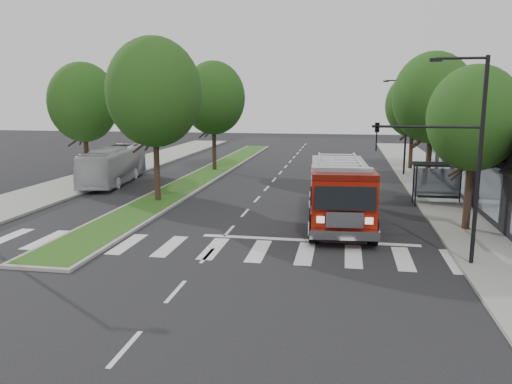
# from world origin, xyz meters

# --- Properties ---
(ground) EXTENTS (140.00, 140.00, 0.00)m
(ground) POSITION_xyz_m (0.00, 0.00, 0.00)
(ground) COLOR black
(ground) RESTS_ON ground
(sidewalk_right) EXTENTS (5.00, 80.00, 0.15)m
(sidewalk_right) POSITION_xyz_m (12.50, 10.00, 0.07)
(sidewalk_right) COLOR gray
(sidewalk_right) RESTS_ON ground
(sidewalk_left) EXTENTS (5.00, 80.00, 0.15)m
(sidewalk_left) POSITION_xyz_m (-14.50, 10.00, 0.07)
(sidewalk_left) COLOR gray
(sidewalk_left) RESTS_ON ground
(median) EXTENTS (3.00, 50.00, 0.15)m
(median) POSITION_xyz_m (-6.00, 18.00, 0.08)
(median) COLOR gray
(median) RESTS_ON ground
(bus_shelter) EXTENTS (3.20, 1.60, 2.61)m
(bus_shelter) POSITION_xyz_m (11.20, 8.15, 2.04)
(bus_shelter) COLOR black
(bus_shelter) RESTS_ON ground
(tree_right_near) EXTENTS (4.40, 4.40, 8.05)m
(tree_right_near) POSITION_xyz_m (11.50, 2.00, 5.51)
(tree_right_near) COLOR black
(tree_right_near) RESTS_ON ground
(tree_right_mid) EXTENTS (5.60, 5.60, 9.72)m
(tree_right_mid) POSITION_xyz_m (11.50, 14.00, 6.49)
(tree_right_mid) COLOR black
(tree_right_mid) RESTS_ON ground
(tree_right_far) EXTENTS (5.00, 5.00, 8.73)m
(tree_right_far) POSITION_xyz_m (11.50, 24.00, 5.84)
(tree_right_far) COLOR black
(tree_right_far) RESTS_ON ground
(tree_median_near) EXTENTS (5.80, 5.80, 10.16)m
(tree_median_near) POSITION_xyz_m (-6.00, 6.00, 6.81)
(tree_median_near) COLOR black
(tree_median_near) RESTS_ON ground
(tree_median_far) EXTENTS (5.60, 5.60, 9.72)m
(tree_median_far) POSITION_xyz_m (-6.00, 20.00, 6.49)
(tree_median_far) COLOR black
(tree_median_far) RESTS_ON ground
(tree_left_mid) EXTENTS (5.20, 5.20, 9.16)m
(tree_left_mid) POSITION_xyz_m (-14.00, 12.00, 6.16)
(tree_left_mid) COLOR black
(tree_left_mid) RESTS_ON ground
(streetlight_right_near) EXTENTS (4.08, 0.22, 8.00)m
(streetlight_right_near) POSITION_xyz_m (9.61, -3.50, 4.67)
(streetlight_right_near) COLOR black
(streetlight_right_near) RESTS_ON ground
(streetlight_right_far) EXTENTS (2.11, 0.20, 8.00)m
(streetlight_right_far) POSITION_xyz_m (10.35, 20.00, 4.48)
(streetlight_right_far) COLOR black
(streetlight_right_far) RESTS_ON ground
(fire_engine) EXTENTS (3.58, 10.04, 3.43)m
(fire_engine) POSITION_xyz_m (5.31, 2.57, 1.64)
(fire_engine) COLOR #580B04
(fire_engine) RESTS_ON ground
(city_bus) EXTENTS (3.76, 10.35, 2.82)m
(city_bus) POSITION_xyz_m (-12.00, 12.40, 1.41)
(city_bus) COLOR #BABABF
(city_bus) RESTS_ON ground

